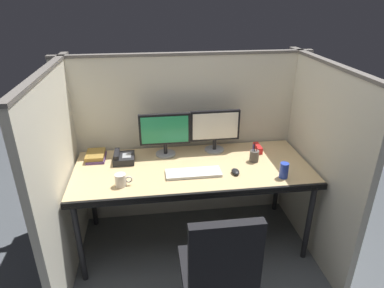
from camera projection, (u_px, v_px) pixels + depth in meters
name	position (u px, v px, depth m)	size (l,w,h in m)	color
ground_plane	(198.00, 263.00, 2.75)	(8.00, 8.00, 0.00)	#4C5156
cubicle_partition_rear	(186.00, 139.00, 3.09)	(2.21, 0.06, 1.57)	beige
cubicle_partition_left	(62.00, 176.00, 2.48)	(0.06, 1.41, 1.57)	beige
cubicle_partition_right	(316.00, 159.00, 2.72)	(0.06, 1.41, 1.57)	beige
desk	(193.00, 173.00, 2.72)	(1.90, 0.80, 0.74)	tan
monitor_left	(165.00, 132.00, 2.82)	(0.43, 0.17, 0.37)	gray
monitor_right	(215.00, 128.00, 2.90)	(0.43, 0.17, 0.37)	gray
keyboard_main	(193.00, 173.00, 2.60)	(0.43, 0.15, 0.02)	silver
computer_mouse	(235.00, 172.00, 2.61)	(0.06, 0.10, 0.04)	black
book_stack	(96.00, 156.00, 2.83)	(0.16, 0.22, 0.05)	#4C3366
red_stapler	(258.00, 148.00, 2.97)	(0.04, 0.15, 0.06)	red
coffee_mug	(121.00, 180.00, 2.43)	(0.13, 0.08, 0.09)	silver
pen_cup	(254.00, 156.00, 2.78)	(0.08, 0.08, 0.17)	#4C4742
soda_can	(284.00, 170.00, 2.53)	(0.07, 0.07, 0.12)	#263FB2
desk_phone	(123.00, 158.00, 2.78)	(0.17, 0.19, 0.09)	black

